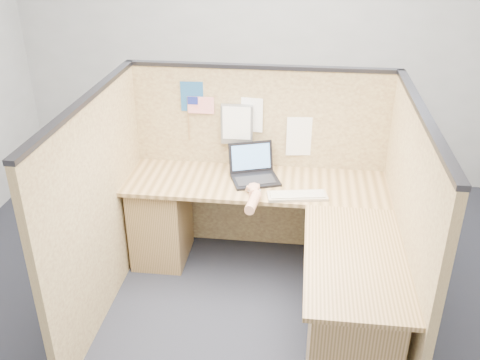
# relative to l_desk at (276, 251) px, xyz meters

# --- Properties ---
(floor) EXTENTS (5.00, 5.00, 0.00)m
(floor) POSITION_rel_l_desk_xyz_m (-0.18, -0.29, -0.39)
(floor) COLOR black
(floor) RESTS_ON ground
(wall_back) EXTENTS (5.00, 0.00, 5.00)m
(wall_back) POSITION_rel_l_desk_xyz_m (-0.18, 1.96, 1.01)
(wall_back) COLOR #999D9E
(wall_back) RESTS_ON floor
(cubicle_partitions) EXTENTS (2.06, 1.83, 1.53)m
(cubicle_partitions) POSITION_rel_l_desk_xyz_m (-0.18, 0.14, 0.38)
(cubicle_partitions) COLOR brown
(cubicle_partitions) RESTS_ON floor
(l_desk) EXTENTS (1.95, 1.75, 0.73)m
(l_desk) POSITION_rel_l_desk_xyz_m (0.00, 0.00, 0.00)
(l_desk) COLOR brown
(l_desk) RESTS_ON floor
(laptop) EXTENTS (0.40, 0.43, 0.25)m
(laptop) POSITION_rel_l_desk_xyz_m (-0.19, 0.47, 0.40)
(laptop) COLOR black
(laptop) RESTS_ON l_desk
(keyboard) EXTENTS (0.44, 0.21, 0.03)m
(keyboard) POSITION_rel_l_desk_xyz_m (0.13, 0.19, 0.35)
(keyboard) COLOR gray
(keyboard) RESTS_ON l_desk
(mouse) EXTENTS (0.11, 0.08, 0.04)m
(mouse) POSITION_rel_l_desk_xyz_m (-0.18, 0.22, 0.36)
(mouse) COLOR #B8B8BD
(mouse) RESTS_ON l_desk
(hand_forearm) EXTENTS (0.11, 0.38, 0.08)m
(hand_forearm) POSITION_rel_l_desk_xyz_m (-0.17, 0.09, 0.37)
(hand_forearm) COLOR tan
(hand_forearm) RESTS_ON l_desk
(blue_poster) EXTENTS (0.17, 0.02, 0.23)m
(blue_poster) POSITION_rel_l_desk_xyz_m (-0.71, 0.68, 0.88)
(blue_poster) COLOR navy
(blue_poster) RESTS_ON cubicle_partitions
(american_flag) EXTENTS (0.21, 0.01, 0.36)m
(american_flag) POSITION_rel_l_desk_xyz_m (-0.66, 0.67, 0.81)
(american_flag) COLOR olive
(american_flag) RESTS_ON cubicle_partitions
(file_holder) EXTENTS (0.24, 0.05, 0.31)m
(file_holder) POSITION_rel_l_desk_xyz_m (-0.36, 0.66, 0.69)
(file_holder) COLOR slate
(file_holder) RESTS_ON cubicle_partitions
(paper_left) EXTENTS (0.21, 0.03, 0.27)m
(paper_left) POSITION_rel_l_desk_xyz_m (-0.27, 0.68, 0.76)
(paper_left) COLOR white
(paper_left) RESTS_ON cubicle_partitions
(paper_right) EXTENTS (0.24, 0.03, 0.31)m
(paper_right) POSITION_rel_l_desk_xyz_m (0.14, 0.68, 0.60)
(paper_right) COLOR white
(paper_right) RESTS_ON cubicle_partitions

